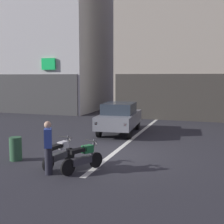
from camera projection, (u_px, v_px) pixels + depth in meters
ground_plane at (113, 154)px, 11.79m from camera, size 120.00×120.00×0.00m
lane_centre_line at (145, 129)px, 17.45m from camera, size 0.20×18.00×0.01m
building_corner_left at (55, 22)px, 27.32m from camera, size 8.62×8.56×16.05m
building_mid_block at (185, 13)px, 23.70m from camera, size 9.20×8.49×16.07m
car_grey_crossing_near at (120, 117)px, 15.92m from camera, size 2.08×4.23×1.64m
motorcycle_white_row_leftmost at (60, 153)px, 10.06m from camera, size 0.55×1.66×0.98m
motorcycle_green_row_left_mid at (83, 157)px, 9.53m from camera, size 0.81×1.52×0.98m
person_by_motorcycles at (48, 147)px, 9.18m from camera, size 0.36×0.42×1.67m
trash_bin at (16, 149)px, 10.81m from camera, size 0.44×0.44×0.85m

